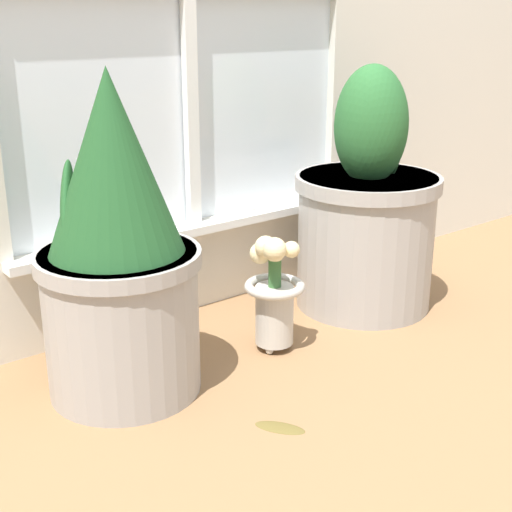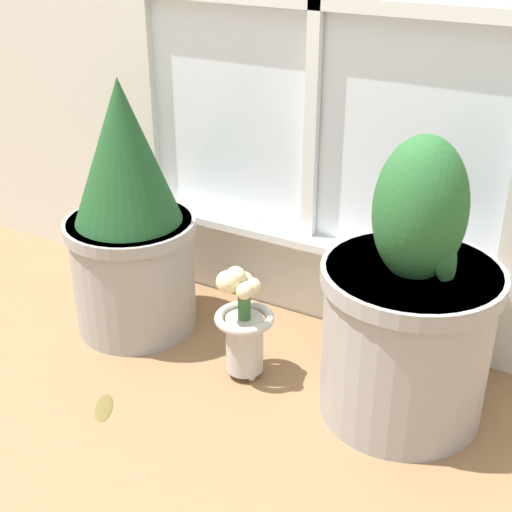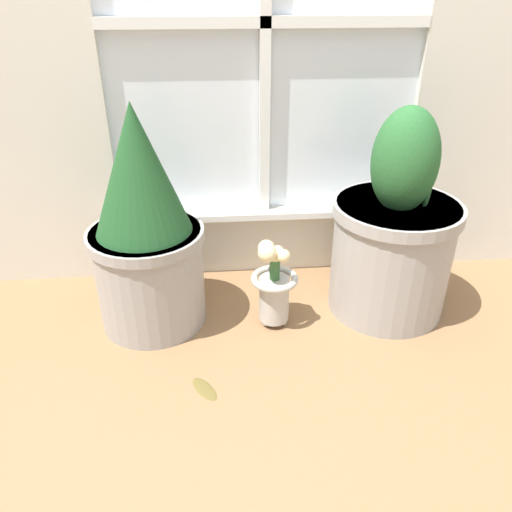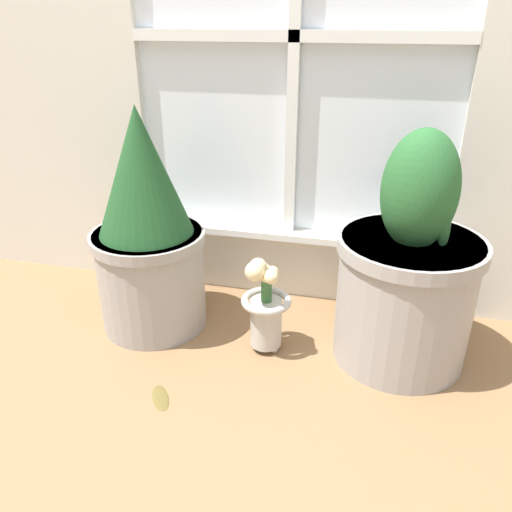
% 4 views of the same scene
% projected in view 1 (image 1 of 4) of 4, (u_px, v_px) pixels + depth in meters
% --- Properties ---
extents(ground_plane, '(10.00, 10.00, 0.00)m').
position_uv_depth(ground_plane, '(359.00, 395.00, 1.63)').
color(ground_plane, olive).
extents(potted_plant_left, '(0.37, 0.37, 0.73)m').
position_uv_depth(potted_plant_left, '(117.00, 251.00, 1.56)').
color(potted_plant_left, '#9E9993').
rests_on(potted_plant_left, ground_plane).
extents(potted_plant_right, '(0.42, 0.42, 0.70)m').
position_uv_depth(potted_plant_right, '(366.00, 216.00, 2.06)').
color(potted_plant_right, '#9E9993').
rests_on(potted_plant_right, ground_plane).
extents(flower_vase, '(0.15, 0.15, 0.32)m').
position_uv_depth(flower_vase, '(274.00, 292.00, 1.81)').
color(flower_vase, '#BCB7AD').
rests_on(flower_vase, ground_plane).
extents(fallen_leaf, '(0.10, 0.12, 0.01)m').
position_uv_depth(fallen_leaf, '(280.00, 426.00, 1.50)').
color(fallen_leaf, brown).
rests_on(fallen_leaf, ground_plane).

